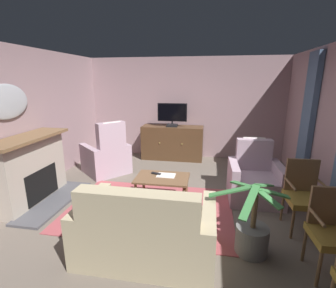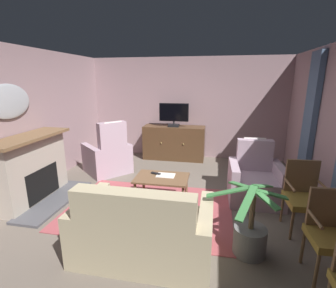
% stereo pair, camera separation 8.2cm
% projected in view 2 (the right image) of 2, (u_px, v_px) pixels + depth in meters
% --- Properties ---
extents(ground_plane, '(5.62, 6.19, 0.04)m').
position_uv_depth(ground_plane, '(164.00, 206.00, 4.10)').
color(ground_plane, '#665B51').
extents(wall_back, '(5.62, 0.10, 2.58)m').
position_uv_depth(wall_back, '(187.00, 108.00, 6.47)').
color(wall_back, gray).
rests_on(wall_back, ground_plane).
extents(wall_left, '(0.10, 6.19, 2.58)m').
position_uv_depth(wall_left, '(19.00, 123.00, 4.24)').
color(wall_left, gray).
rests_on(wall_left, ground_plane).
extents(curtain_panel_far, '(0.10, 0.44, 2.17)m').
position_uv_depth(curtain_panel_far, '(311.00, 114.00, 4.45)').
color(curtain_panel_far, slate).
extents(rug_central, '(2.60, 1.83, 0.01)m').
position_uv_depth(rug_central, '(149.00, 208.00, 3.97)').
color(rug_central, '#9E474C').
rests_on(rug_central, ground_plane).
extents(fireplace, '(0.89, 1.55, 1.13)m').
position_uv_depth(fireplace, '(32.00, 170.00, 4.15)').
color(fireplace, '#4C4C51').
rests_on(fireplace, ground_plane).
extents(wall_mirror_oval, '(0.06, 0.91, 0.55)m').
position_uv_depth(wall_mirror_oval, '(8.00, 102.00, 3.91)').
color(wall_mirror_oval, '#B2B7BF').
extents(tv_cabinet, '(1.56, 0.55, 0.86)m').
position_uv_depth(tv_cabinet, '(174.00, 143.00, 6.41)').
color(tv_cabinet, '#352315').
rests_on(tv_cabinet, ground_plane).
extents(television, '(0.74, 0.20, 0.59)m').
position_uv_depth(television, '(174.00, 114.00, 6.16)').
color(television, black).
rests_on(television, tv_cabinet).
extents(coffee_table, '(0.87, 0.59, 0.48)m').
position_uv_depth(coffee_table, '(162.00, 180.00, 4.03)').
color(coffee_table, brown).
rests_on(coffee_table, ground_plane).
extents(tv_remote, '(0.18, 0.10, 0.02)m').
position_uv_depth(tv_remote, '(156.00, 173.00, 4.14)').
color(tv_remote, black).
rests_on(tv_remote, coffee_table).
extents(folded_newspaper, '(0.30, 0.22, 0.01)m').
position_uv_depth(folded_newspaper, '(166.00, 175.00, 4.08)').
color(folded_newspaper, silver).
rests_on(folded_newspaper, coffee_table).
extents(sofa_floral, '(1.56, 0.95, 0.96)m').
position_uv_depth(sofa_floral, '(143.00, 232.00, 2.84)').
color(sofa_floral, tan).
rests_on(sofa_floral, ground_plane).
extents(armchair_in_far_corner, '(0.89, 0.85, 1.02)m').
position_uv_depth(armchair_in_far_corner, '(255.00, 181.00, 4.22)').
color(armchair_in_far_corner, '#AD93A3').
rests_on(armchair_in_far_corner, ground_plane).
extents(armchair_angled_to_table, '(1.20, 1.20, 1.20)m').
position_uv_depth(armchair_angled_to_table, '(108.00, 157.00, 5.44)').
color(armchair_angled_to_table, '#AD93A3').
rests_on(armchair_angled_to_table, ground_plane).
extents(side_chair_far_end, '(0.45, 0.44, 0.92)m').
position_uv_depth(side_chair_far_end, '(331.00, 232.00, 2.53)').
color(side_chair_far_end, olive).
rests_on(side_chair_far_end, ground_plane).
extents(side_chair_beside_plant, '(0.49, 0.51, 0.96)m').
position_uv_depth(side_chair_beside_plant, '(304.00, 195.00, 3.32)').
color(side_chair_beside_plant, olive).
rests_on(side_chair_beside_plant, ground_plane).
extents(potted_plant_tall_palm_by_window, '(0.90, 0.95, 0.88)m').
position_uv_depth(potted_plant_tall_palm_by_window, '(250.00, 236.00, 2.91)').
color(potted_plant_tall_palm_by_window, slate).
rests_on(potted_plant_tall_palm_by_window, ground_plane).
extents(cat, '(0.57, 0.51, 0.20)m').
position_uv_depth(cat, '(104.00, 204.00, 3.91)').
color(cat, beige).
rests_on(cat, ground_plane).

